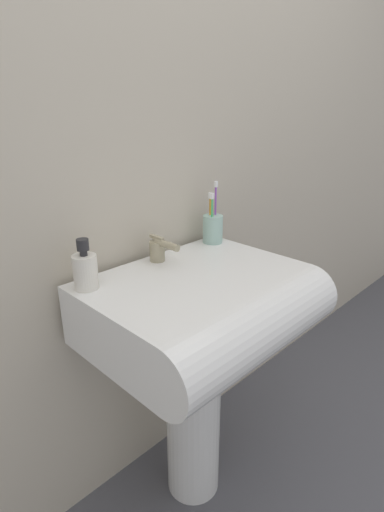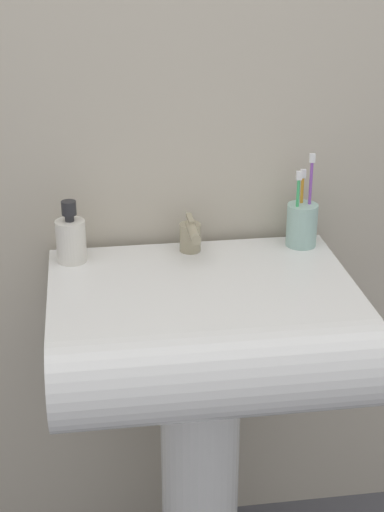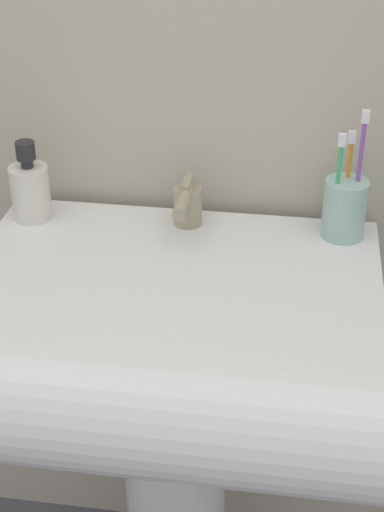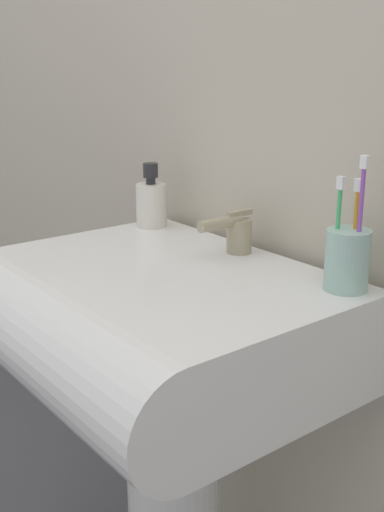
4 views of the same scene
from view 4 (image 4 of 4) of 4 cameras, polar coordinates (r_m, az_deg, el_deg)
The scene contains 6 objects.
wall_back at distance 1.24m, azimuth 7.94°, elevation 18.05°, with size 5.00×0.05×2.40m, color #B7AD99.
sink_pedestal at distance 1.37m, azimuth -1.64°, elevation -21.46°, with size 0.18×0.18×0.64m, color white.
sink_basin at distance 1.13m, azimuth -4.40°, elevation -6.10°, with size 0.63×0.51×0.18m.
faucet at distance 1.20m, azimuth 3.90°, elevation 2.09°, with size 0.05×0.12×0.08m.
toothbrush_cup at distance 1.04m, azimuth 13.64°, elevation -0.17°, with size 0.07×0.07×0.22m.
soap_bottle at distance 1.40m, azimuth -3.65°, elevation 4.76°, with size 0.07×0.07×0.14m.
Camera 4 is at (0.86, -0.63, 1.18)m, focal length 45.00 mm.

